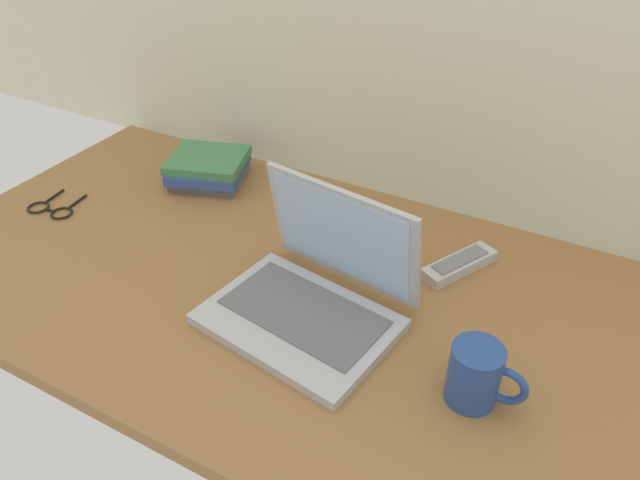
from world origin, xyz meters
TOP-DOWN VIEW (x-y plane):
  - desk at (0.00, 0.00)m, footprint 1.60×0.76m
  - laptop at (0.02, -0.05)m, footprint 0.34×0.30m
  - coffee_mug at (0.32, -0.10)m, footprint 0.12×0.08m
  - remote_control_near at (0.20, 0.19)m, footprint 0.11×0.16m
  - eyeglasses at (-0.64, -0.04)m, footprint 0.12×0.11m
  - book_stack at (-0.42, 0.24)m, footprint 0.21×0.21m

SIDE VIEW (x-z plane):
  - desk at x=0.00m, z-range 0.00..0.03m
  - eyeglasses at x=-0.64m, z-range 0.03..0.04m
  - remote_control_near at x=0.20m, z-range 0.03..0.05m
  - book_stack at x=-0.42m, z-range 0.03..0.10m
  - laptop at x=0.02m, z-range -0.03..0.18m
  - coffee_mug at x=0.32m, z-range 0.03..0.13m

